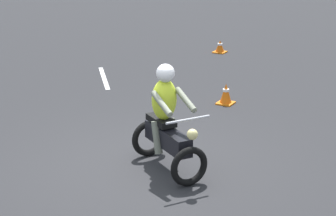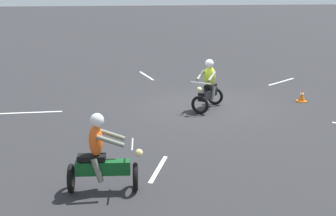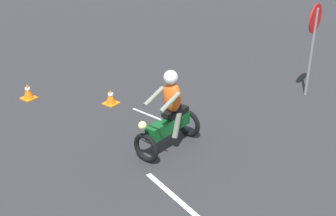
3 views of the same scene
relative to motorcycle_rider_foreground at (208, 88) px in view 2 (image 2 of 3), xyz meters
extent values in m
plane|color=#28282B|center=(0.08, -0.26, -0.73)|extent=(120.00, 120.00, 0.00)
torus|color=black|center=(0.38, 0.57, -0.43)|extent=(0.56, 0.41, 0.60)
torus|color=black|center=(-0.34, -0.51, -0.43)|extent=(0.56, 0.41, 0.60)
cube|color=black|center=(0.02, 0.03, -0.21)|extent=(0.81, 1.05, 0.28)
cube|color=black|center=(-0.10, -0.15, 0.01)|extent=(0.53, 0.61, 0.10)
cylinder|color=silver|center=(0.35, 0.53, 0.27)|extent=(0.60, 0.42, 0.04)
sphere|color=#F2E08C|center=(0.42, 0.64, 0.09)|extent=(0.22, 0.22, 0.16)
ellipsoid|color=#D8F233|center=(-0.05, -0.07, 0.37)|extent=(0.49, 0.45, 0.64)
cylinder|color=slate|center=(0.29, 0.07, 0.42)|extent=(0.38, 0.51, 0.27)
cylinder|color=slate|center=(-0.05, 0.29, 0.42)|extent=(0.38, 0.51, 0.27)
cylinder|color=slate|center=(0.08, -0.13, -0.21)|extent=(0.24, 0.27, 0.51)
cylinder|color=slate|center=(-0.15, 0.02, -0.21)|extent=(0.24, 0.27, 0.51)
sphere|color=white|center=(-0.02, -0.04, 0.79)|extent=(0.39, 0.39, 0.28)
torus|color=black|center=(2.69, 5.94, -0.43)|extent=(0.14, 0.61, 0.60)
torus|color=black|center=(3.98, 5.86, -0.43)|extent=(0.14, 0.61, 0.60)
cube|color=#0F4C1E|center=(3.34, 5.90, -0.21)|extent=(1.11, 0.31, 0.28)
cube|color=black|center=(3.55, 5.88, 0.01)|extent=(0.57, 0.29, 0.10)
cylinder|color=silver|center=(2.74, 5.93, 0.27)|extent=(0.08, 0.70, 0.04)
sphere|color=#F2E08C|center=(2.61, 5.94, 0.09)|extent=(0.17, 0.17, 0.16)
ellipsoid|color=#EA5919|center=(3.45, 5.89, 0.37)|extent=(0.30, 0.42, 0.64)
cylinder|color=slate|center=(3.17, 6.11, 0.42)|extent=(0.55, 0.12, 0.27)
cylinder|color=slate|center=(3.14, 5.71, 0.42)|extent=(0.55, 0.12, 0.27)
cylinder|color=slate|center=(3.44, 6.03, -0.21)|extent=(0.25, 0.13, 0.51)
cylinder|color=slate|center=(3.43, 5.75, -0.21)|extent=(0.25, 0.13, 0.51)
sphere|color=silver|center=(3.41, 5.89, 0.79)|extent=(0.30, 0.30, 0.28)
cube|color=orange|center=(-3.46, -0.54, -0.71)|extent=(0.32, 0.32, 0.03)
cone|color=orange|center=(-3.46, -0.54, -0.50)|extent=(0.24, 0.24, 0.39)
cylinder|color=white|center=(-3.46, -0.54, -0.44)|extent=(0.13, 0.13, 0.05)
cube|color=silver|center=(5.88, -0.20, -0.72)|extent=(2.17, 0.15, 0.01)
cube|color=silver|center=(2.12, 4.88, -0.72)|extent=(0.59, 1.52, 0.01)
cube|color=silver|center=(-3.90, -3.78, -0.72)|extent=(1.56, 1.28, 0.01)
cube|color=silver|center=(1.65, -5.68, -0.72)|extent=(0.55, 1.94, 0.01)
camera|label=1|loc=(8.16, 4.46, 3.32)|focal=70.00mm
camera|label=2|loc=(3.03, 14.74, 3.48)|focal=50.00mm
camera|label=3|loc=(-3.16, 1.05, 4.23)|focal=50.00mm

